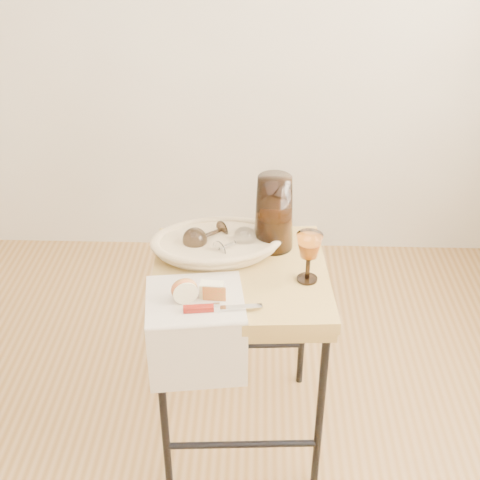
# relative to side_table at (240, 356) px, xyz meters

# --- Properties ---
(side_table) EXTENTS (0.56, 0.56, 0.67)m
(side_table) POSITION_rel_side_table_xyz_m (0.00, 0.00, 0.00)
(side_table) COLOR brown
(side_table) RESTS_ON floor
(tea_towel) EXTENTS (0.31, 0.28, 0.01)m
(tea_towel) POSITION_rel_side_table_xyz_m (-0.12, -0.15, 0.34)
(tea_towel) COLOR beige
(tea_towel) RESTS_ON side_table
(bread_basket) EXTENTS (0.41, 0.31, 0.05)m
(bread_basket) POSITION_rel_side_table_xyz_m (-0.08, 0.10, 0.36)
(bread_basket) COLOR #9A7959
(bread_basket) RESTS_ON side_table
(goblet_lying_a) EXTENTS (0.15, 0.14, 0.08)m
(goblet_lying_a) POSITION_rel_side_table_xyz_m (-0.11, 0.12, 0.39)
(goblet_lying_a) COLOR #463626
(goblet_lying_a) RESTS_ON bread_basket
(goblet_lying_b) EXTENTS (0.13, 0.13, 0.07)m
(goblet_lying_b) POSITION_rel_side_table_xyz_m (-0.02, 0.08, 0.38)
(goblet_lying_b) COLOR white
(goblet_lying_b) RESTS_ON bread_basket
(pitcher) EXTENTS (0.24, 0.29, 0.28)m
(pitcher) POSITION_rel_side_table_xyz_m (0.10, 0.15, 0.46)
(pitcher) COLOR black
(pitcher) RESTS_ON side_table
(wine_goblet) EXTENTS (0.08, 0.08, 0.16)m
(wine_goblet) POSITION_rel_side_table_xyz_m (0.20, -0.04, 0.41)
(wine_goblet) COLOR white
(wine_goblet) RESTS_ON side_table
(apple_half) EXTENTS (0.08, 0.06, 0.07)m
(apple_half) POSITION_rel_side_table_xyz_m (-0.15, -0.16, 0.38)
(apple_half) COLOR red
(apple_half) RESTS_ON tea_towel
(apple_wedge) EXTENTS (0.07, 0.04, 0.04)m
(apple_wedge) POSITION_rel_side_table_xyz_m (-0.08, -0.14, 0.36)
(apple_wedge) COLOR #FFF8BC
(apple_wedge) RESTS_ON tea_towel
(table_knife) EXTENTS (0.21, 0.05, 0.02)m
(table_knife) POSITION_rel_side_table_xyz_m (-0.05, -0.20, 0.35)
(table_knife) COLOR silver
(table_knife) RESTS_ON tea_towel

